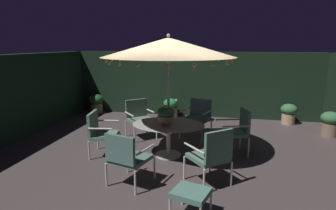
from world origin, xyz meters
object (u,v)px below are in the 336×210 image
Objects in this scene: patio_chair_southeast at (198,115)px; patio_chair_southwest at (100,130)px; patio_chair_north at (127,156)px; potted_plant_left_near at (330,123)px; potted_plant_left_far at (289,113)px; potted_plant_back_right at (200,111)px; potted_plant_right_far at (171,108)px; centerpiece_planter at (166,114)px; patio_dining_table at (168,130)px; patio_chair_northeast at (212,153)px; potted_plant_right_near at (96,103)px; ottoman_footrest at (191,194)px; patio_chair_east at (236,129)px; patio_umbrella at (168,47)px; patio_chair_south at (139,116)px.

patio_chair_southwest is (-1.95, -1.66, -0.03)m from patio_chair_southeast.
potted_plant_left_near is (4.31, 3.60, -0.18)m from patio_chair_north.
potted_plant_back_right is at bearing -175.90° from potted_plant_left_far.
potted_plant_right_far is (-0.18, 4.63, -0.22)m from patio_chair_north.
centerpiece_planter is 0.45× the size of patio_chair_north.
potted_plant_right_far is (-0.60, 3.19, -0.27)m from patio_dining_table.
patio_chair_north is at bearing -106.23° from centerpiece_planter.
potted_plant_left_far is (4.55, 3.44, -0.21)m from patio_chair_southwest.
patio_chair_north reaches higher than potted_plant_right_far.
patio_chair_southeast is (-0.51, 2.55, -0.01)m from patio_chair_northeast.
patio_chair_northeast is 1.61× the size of potted_plant_right_far.
potted_plant_right_near is at bearing 133.94° from centerpiece_planter.
potted_plant_right_far is 1.06× the size of potted_plant_back_right.
patio_chair_north is at bearing -87.82° from potted_plant_right_far.
ottoman_footrest is 5.28m from potted_plant_left_near.
ottoman_footrest is at bearing -68.23° from centerpiece_planter.
patio_dining_table is 1.60× the size of patio_chair_southeast.
patio_chair_north is 0.99× the size of patio_chair_southwest.
centerpiece_planter is at bearing -133.21° from potted_plant_left_far.
patio_chair_north is 5.62m from potted_plant_left_near.
patio_chair_southwest reaches higher than potted_plant_right_near.
patio_dining_table is 2.44× the size of potted_plant_right_far.
potted_plant_back_right is at bearing 82.73° from patio_dining_table.
potted_plant_right_far is at bearing 92.18° from patio_chair_north.
potted_plant_left_far is at bearing 66.33° from ottoman_footrest.
potted_plant_left_near reaches higher than potted_plant_right_far.
patio_chair_east is 3.02m from potted_plant_left_near.
ottoman_footrest is at bearing -105.10° from patio_chair_east.
patio_chair_north is (-0.42, -1.44, -1.78)m from patio_umbrella.
potted_plant_right_near is at bearing 134.13° from patio_chair_northeast.
potted_plant_back_right is (0.38, 3.01, -0.28)m from patio_dining_table.
patio_chair_north reaches higher than potted_plant_back_right.
patio_chair_east is 5.52m from potted_plant_right_near.
potted_plant_right_near is (-4.28, 4.41, -0.22)m from patio_chair_northeast.
patio_umbrella is 2.87× the size of patio_chair_north.
potted_plant_back_right is (0.42, 3.11, -0.65)m from centerpiece_planter.
potted_plant_left_far is 0.93× the size of potted_plant_right_near.
patio_chair_south is at bearing 70.96° from patio_chair_southwest.
potted_plant_left_near is 1.00× the size of potted_plant_right_near.
patio_chair_east reaches higher than patio_chair_south.
patio_umbrella reaches higher than patio_dining_table.
potted_plant_right_far is (-1.35, 5.28, -0.02)m from ottoman_footrest.
centerpiece_planter is 0.73× the size of ottoman_footrest.
potted_plant_right_far is at bearing 121.21° from patio_chair_southeast.
patio_umbrella is at bearing -44.86° from potted_plant_right_near.
ottoman_footrest is (0.76, -2.09, -0.25)m from patio_dining_table.
patio_umbrella reaches higher than patio_chair_east.
patio_umbrella is 6.41× the size of centerpiece_planter.
patio_chair_southwest is 2.90m from ottoman_footrest.
patio_chair_north is at bearing -140.13° from potted_plant_left_near.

